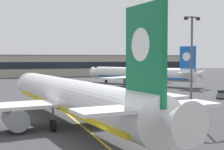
{
  "coord_description": "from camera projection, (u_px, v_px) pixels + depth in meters",
  "views": [
    {
      "loc": [
        -8.26,
        -24.87,
        7.81
      ],
      "look_at": [
        4.06,
        12.71,
        5.78
      ],
      "focal_mm": 52.99,
      "sensor_mm": 36.0,
      "label": 1
    }
  ],
  "objects": [
    {
      "name": "taxiway_centreline",
      "position": [
        57.0,
        105.0,
        55.04
      ],
      "size": [
        2.14,
        179.99,
        0.01
      ],
      "primitive_type": "cube",
      "rotation": [
        0.0,
        0.0,
        0.01
      ],
      "color": "yellow",
      "rests_on": "ground"
    },
    {
      "name": "airliner_foreground",
      "position": [
        70.0,
        97.0,
        37.65
      ],
      "size": [
        32.36,
        41.4,
        11.65
      ],
      "color": "white",
      "rests_on": "ground"
    },
    {
      "name": "airliner_background",
      "position": [
        142.0,
        74.0,
        96.03
      ],
      "size": [
        27.79,
        34.48,
        10.9
      ],
      "color": "white",
      "rests_on": "ground"
    },
    {
      "name": "apron_lamp_post",
      "position": [
        191.0,
        65.0,
        43.38
      ],
      "size": [
        2.24,
        0.9,
        13.27
      ],
      "color": "#515156",
      "rests_on": "ground"
    },
    {
      "name": "service_car_fourth",
      "position": [
        223.0,
        94.0,
        64.24
      ],
      "size": [
        4.18,
        4.3,
        1.79
      ],
      "color": "slate",
      "rests_on": "ground"
    },
    {
      "name": "safety_cone_by_nose_gear",
      "position": [
        60.0,
        105.0,
        52.6
      ],
      "size": [
        0.44,
        0.44,
        0.55
      ],
      "color": "orange",
      "rests_on": "ground"
    },
    {
      "name": "terminal_building",
      "position": [
        50.0,
        66.0,
        141.77
      ],
      "size": [
        130.82,
        12.4,
        9.19
      ],
      "color": "#B2A893",
      "rests_on": "ground"
    }
  ]
}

